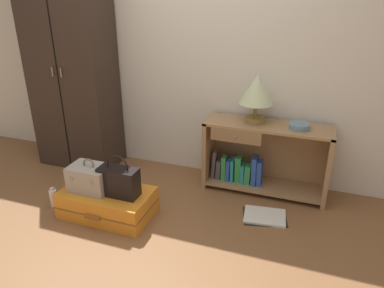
% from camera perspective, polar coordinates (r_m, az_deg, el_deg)
% --- Properties ---
extents(ground_plane, '(9.00, 9.00, 0.00)m').
position_cam_1_polar(ground_plane, '(2.87, -10.19, -16.19)').
color(ground_plane, brown).
extents(back_wall, '(6.40, 0.10, 2.60)m').
position_cam_1_polar(back_wall, '(3.62, 0.28, 15.34)').
color(back_wall, silver).
rests_on(back_wall, ground_plane).
extents(wardrobe, '(0.83, 0.47, 2.10)m').
position_cam_1_polar(wardrobe, '(3.98, -18.22, 11.28)').
color(wardrobe, '#33261E').
rests_on(wardrobe, ground_plane).
extents(bookshelf, '(1.14, 0.38, 0.67)m').
position_cam_1_polar(bookshelf, '(3.50, 10.63, -2.07)').
color(bookshelf, '#A37A51').
rests_on(bookshelf, ground_plane).
extents(table_lamp, '(0.30, 0.30, 0.44)m').
position_cam_1_polar(table_lamp, '(3.29, 10.04, 8.13)').
color(table_lamp, olive).
rests_on(table_lamp, bookshelf).
extents(bowl, '(0.18, 0.18, 0.05)m').
position_cam_1_polar(bowl, '(3.31, 16.37, 2.72)').
color(bowl, slate).
rests_on(bowl, bookshelf).
extents(suitcase_large, '(0.77, 0.46, 0.23)m').
position_cam_1_polar(suitcase_large, '(3.23, -13.02, -8.90)').
color(suitcase_large, orange).
rests_on(suitcase_large, ground_plane).
extents(train_case, '(0.34, 0.24, 0.29)m').
position_cam_1_polar(train_case, '(3.18, -15.55, -5.11)').
color(train_case, '#A89E8E').
rests_on(train_case, suitcase_large).
extents(handbag, '(0.33, 0.15, 0.36)m').
position_cam_1_polar(handbag, '(3.04, -11.35, -5.70)').
color(handbag, black).
rests_on(handbag, suitcase_large).
extents(bottle, '(0.06, 0.06, 0.18)m').
position_cam_1_polar(bottle, '(3.50, -20.77, -7.84)').
color(bottle, white).
rests_on(bottle, ground_plane).
extents(open_book_on_floor, '(0.42, 0.36, 0.02)m').
position_cam_1_polar(open_book_on_floor, '(3.23, 11.26, -10.99)').
color(open_book_on_floor, white).
rests_on(open_book_on_floor, ground_plane).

